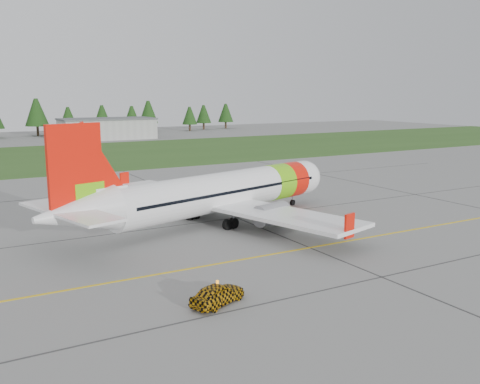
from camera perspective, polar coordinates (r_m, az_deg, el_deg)
ground at (r=31.79m, az=1.58°, el=-12.06°), size 320.00×320.00×0.00m
aircraft at (r=50.76m, az=-2.31°, el=-0.07°), size 32.35×30.50×10.01m
follow_me_car at (r=31.39m, az=-2.44°, el=-8.69°), size 1.77×1.89×3.76m
grass_strip at (r=108.85m, az=-21.42°, el=3.36°), size 320.00×50.00×0.03m
taxi_guideline at (r=38.42m, az=-4.67°, el=-8.02°), size 120.00×0.25×0.02m
hangar_east at (r=148.95m, az=-13.98°, el=6.51°), size 24.00×12.00×5.20m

